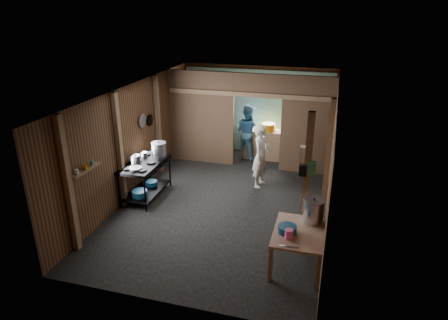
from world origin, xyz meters
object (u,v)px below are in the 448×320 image
(yellow_tub, at_px, (268,127))
(stock_pot, at_px, (313,211))
(cook, at_px, (261,156))
(stove_pot_large, at_px, (159,150))
(prep_table, at_px, (297,248))
(pink_bucket, at_px, (289,234))
(gas_range, at_px, (146,180))

(yellow_tub, bearing_deg, stock_pot, -70.83)
(yellow_tub, relative_size, cook, 0.24)
(stove_pot_large, xyz_separation_m, stock_pot, (3.74, -1.77, -0.15))
(stock_pot, distance_m, cook, 3.00)
(stove_pot_large, distance_m, cook, 2.47)
(prep_table, bearing_deg, pink_bucket, -118.66)
(pink_bucket, bearing_deg, cook, 108.36)
(gas_range, distance_m, cook, 2.83)
(stove_pot_large, height_order, cook, cook)
(gas_range, relative_size, pink_bucket, 9.17)
(prep_table, distance_m, stock_pot, 0.71)
(prep_table, height_order, cook, cook)
(prep_table, relative_size, stove_pot_large, 3.23)
(pink_bucket, distance_m, yellow_tub, 5.36)
(stove_pot_large, bearing_deg, cook, 20.54)
(stove_pot_large, height_order, pink_bucket, stove_pot_large)
(stock_pot, xyz_separation_m, pink_bucket, (-0.34, -0.66, -0.12))
(pink_bucket, xyz_separation_m, cook, (-1.09, 3.30, 0.03))
(pink_bucket, bearing_deg, stock_pot, 62.77)
(prep_table, relative_size, cook, 0.73)
(gas_range, distance_m, stock_pot, 4.15)
(pink_bucket, bearing_deg, prep_table, 61.34)
(gas_range, height_order, prep_table, gas_range)
(stove_pot_large, xyz_separation_m, yellow_tub, (2.16, 2.78, -0.08))
(gas_range, height_order, pink_bucket, gas_range)
(stove_pot_large, xyz_separation_m, cook, (2.30, 0.86, -0.24))
(prep_table, xyz_separation_m, stock_pot, (0.20, 0.40, 0.55))
(pink_bucket, bearing_deg, stove_pot_large, 144.39)
(pink_bucket, relative_size, cook, 0.10)
(prep_table, height_order, yellow_tub, yellow_tub)
(stock_pot, relative_size, pink_bucket, 2.76)
(stock_pot, distance_m, yellow_tub, 4.82)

